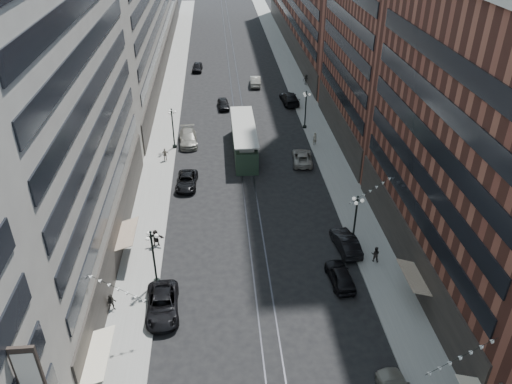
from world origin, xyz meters
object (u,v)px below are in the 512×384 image
object	(u,v)px
car_10	(346,242)
pedestrian_7	(375,254)
lamppost_se_far	(355,219)
pedestrian_5	(156,238)
car_2	(162,305)
car_12	(289,98)
lamppost_sw_mid	(173,127)
car_9	(197,67)
pedestrian_6	(165,154)
streetcar	(244,140)
car_14	(255,81)
car_11	(302,157)
car_8	(188,138)
lamppost_sw_far	(153,256)
pedestrian_2	(112,302)
lamppost_se_mid	(306,108)
pedestrian_8	(315,138)
pedestrian_9	(306,80)
car_7	(187,181)
car_13	(223,104)
car_extra_0	(340,275)

from	to	relation	value
car_10	pedestrian_7	world-z (taller)	pedestrian_7
lamppost_se_far	pedestrian_5	world-z (taller)	lamppost_se_far
car_2	car_12	bearing A→B (deg)	66.50
lamppost_sw_mid	car_9	world-z (taller)	lamppost_sw_mid
pedestrian_6	car_2	bearing A→B (deg)	88.83
streetcar	car_14	bearing A→B (deg)	82.11
car_2	car_11	xyz separation A→B (m)	(15.55, 25.11, -0.06)
lamppost_se_far	car_8	bearing A→B (deg)	124.32
lamppost_sw_far	streetcar	size ratio (longest dim) A/B	0.41
lamppost_sw_far	pedestrian_2	bearing A→B (deg)	-137.10
car_10	pedestrian_5	size ratio (longest dim) A/B	2.84
lamppost_se_mid	car_10	bearing A→B (deg)	-91.61
car_9	pedestrian_6	world-z (taller)	pedestrian_6
lamppost_se_mid	streetcar	world-z (taller)	lamppost_se_mid
car_11	pedestrian_8	world-z (taller)	pedestrian_8
car_2	lamppost_se_far	bearing A→B (deg)	19.77
streetcar	car_10	distance (m)	23.35
streetcar	pedestrian_2	bearing A→B (deg)	-113.81
lamppost_sw_far	pedestrian_9	distance (m)	55.14
lamppost_sw_mid	car_2	world-z (taller)	lamppost_sw_mid
lamppost_sw_far	lamppost_se_far	xyz separation A→B (m)	(18.40, 4.00, 0.00)
car_7	pedestrian_9	xyz separation A→B (m)	(19.70, 33.87, 0.35)
lamppost_se_mid	streetcar	bearing A→B (deg)	-143.75
car_10	car_14	world-z (taller)	car_14
pedestrian_2	car_12	distance (m)	49.86
car_8	car_14	world-z (taller)	car_14
car_13	pedestrian_6	bearing A→B (deg)	-117.68
lamppost_sw_far	car_10	world-z (taller)	lamppost_sw_far
car_2	pedestrian_2	bearing A→B (deg)	170.59
lamppost_sw_mid	car_8	size ratio (longest dim) A/B	0.96
lamppost_sw_far	car_2	xyz separation A→B (m)	(0.80, -3.50, -2.32)
car_12	lamppost_se_far	bearing A→B (deg)	87.11
pedestrian_7	car_10	bearing A→B (deg)	-21.98
lamppost_sw_far	car_extra_0	distance (m)	16.20
lamppost_sw_mid	pedestrian_7	bearing A→B (deg)	-52.29
pedestrian_7	car_extra_0	world-z (taller)	pedestrian_7
pedestrian_2	car_9	distance (m)	63.79
lamppost_sw_far	car_9	size ratio (longest dim) A/B	1.23
car_2	pedestrian_2	distance (m)	4.13
car_9	car_13	size ratio (longest dim) A/B	1.06
car_12	pedestrian_6	size ratio (longest dim) A/B	3.65
lamppost_se_far	car_10	bearing A→B (deg)	-147.43
pedestrian_6	car_12	bearing A→B (deg)	-139.31
lamppost_sw_far	pedestrian_5	size ratio (longest dim) A/B	3.21
lamppost_sw_far	pedestrian_8	size ratio (longest dim) A/B	3.05
lamppost_sw_far	lamppost_se_far	bearing A→B (deg)	12.26
car_14	lamppost_se_far	bearing A→B (deg)	100.42
lamppost_sw_far	pedestrian_5	world-z (taller)	lamppost_sw_far
car_2	pedestrian_6	distance (m)	26.88
pedestrian_2	car_11	world-z (taller)	pedestrian_2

